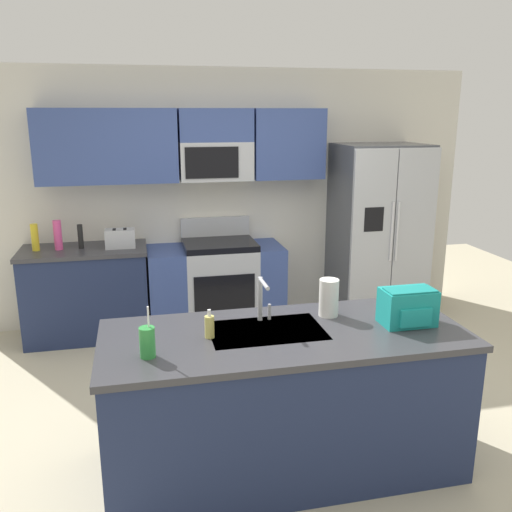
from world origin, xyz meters
The scene contains 15 objects.
ground_plane centered at (0.00, 0.00, 0.00)m, with size 9.00×9.00×0.00m, color beige.
kitchen_wall_unit centered at (-0.14, 2.08, 1.47)m, with size 5.20×0.43×2.60m.
back_counter centered at (-1.47, 1.80, 0.45)m, with size 1.19×0.63×0.90m.
range_oven centered at (-0.19, 1.80, 0.44)m, with size 1.36×0.61×1.10m.
refrigerator centered at (1.54, 1.73, 0.93)m, with size 0.90×0.76×1.85m.
island_counter centered at (-0.13, -0.60, 0.45)m, with size 2.16×0.90×0.90m.
toaster centered at (-1.12, 1.75, 0.99)m, with size 0.28×0.16×0.18m.
pepper_mill centered at (-1.49, 1.80, 1.02)m, with size 0.05×0.05×0.23m, color black.
bottle_yellow centered at (-1.90, 1.80, 1.03)m, with size 0.07×0.07×0.26m, color yellow.
bottle_pink centered at (-1.69, 1.80, 1.04)m, with size 0.08×0.08×0.28m, color #EA4C93.
sink_faucet centered at (-0.23, -0.41, 1.07)m, with size 0.09×0.21×0.28m.
drink_cup_green centered at (-0.93, -0.77, 0.99)m, with size 0.08×0.08×0.29m.
soap_dispenser centered at (-0.58, -0.59, 0.97)m, with size 0.06×0.06×0.17m.
paper_towel_roll centered at (0.21, -0.40, 1.02)m, with size 0.12×0.12×0.24m, color white.
backpack centered at (0.63, -0.65, 1.02)m, with size 0.32×0.22×0.23m.
Camera 1 is at (-0.95, -3.48, 2.16)m, focal length 38.09 mm.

